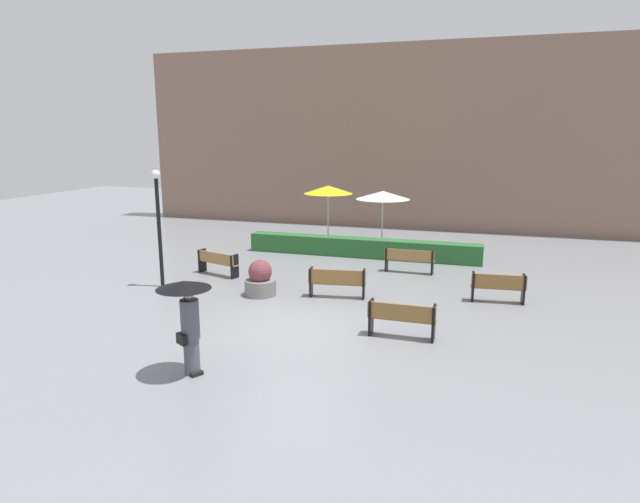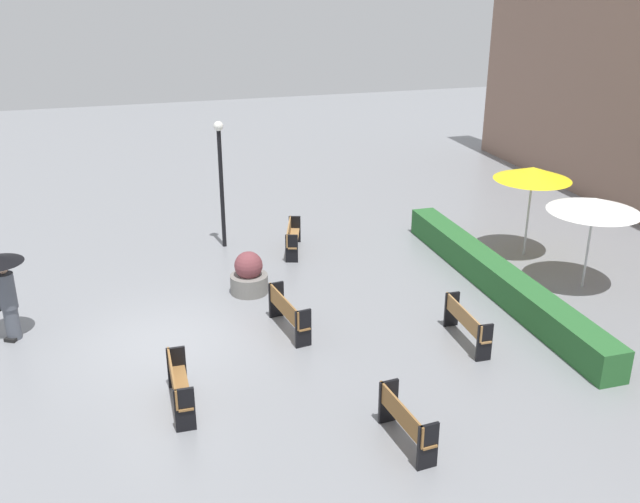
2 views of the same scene
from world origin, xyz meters
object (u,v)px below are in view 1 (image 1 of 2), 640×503
object	(u,v)px
planter_pot	(260,280)
lamp_post	(158,216)
bench_far_left	(217,261)
patio_umbrella_yellow	(328,190)
bench_mid_center	(337,281)
bench_back_row	(409,259)
bench_far_right	(498,286)
bench_near_right	(402,317)
pedestrian_with_umbrella	(187,311)
patio_umbrella_white	(383,195)

from	to	relation	value
planter_pot	lamp_post	distance (m)	3.86
bench_far_left	patio_umbrella_yellow	size ratio (longest dim) A/B	0.66
planter_pot	patio_umbrella_yellow	size ratio (longest dim) A/B	0.42
bench_mid_center	lamp_post	xyz separation A→B (m)	(-5.71, -0.51, 1.79)
bench_back_row	bench_mid_center	distance (m)	3.98
bench_far_right	patio_umbrella_yellow	xyz separation A→B (m)	(-7.17, 6.74, 1.92)
bench_near_right	pedestrian_with_umbrella	distance (m)	5.12
bench_mid_center	patio_umbrella_white	world-z (taller)	patio_umbrella_white
bench_near_right	bench_mid_center	bearing A→B (deg)	131.28
bench_back_row	planter_pot	size ratio (longest dim) A/B	1.59
bench_far_right	lamp_post	world-z (taller)	lamp_post
bench_near_right	patio_umbrella_yellow	distance (m)	11.65
lamp_post	pedestrian_with_umbrella	bearing A→B (deg)	-52.22
bench_far_right	pedestrian_with_umbrella	distance (m)	9.25
bench_far_right	lamp_post	xyz separation A→B (m)	(-10.31, -1.45, 1.80)
bench_far_left	pedestrian_with_umbrella	bearing A→B (deg)	-66.06
bench_back_row	patio_umbrella_white	size ratio (longest dim) A/B	0.73
bench_far_left	bench_back_row	bearing A→B (deg)	20.17
bench_near_right	bench_mid_center	distance (m)	3.59
planter_pot	bench_mid_center	bearing A→B (deg)	10.55
bench_back_row	bench_mid_center	bearing A→B (deg)	-114.10
bench_far_right	patio_umbrella_yellow	world-z (taller)	patio_umbrella_yellow
bench_far_right	bench_near_right	bearing A→B (deg)	-121.55
planter_pot	pedestrian_with_umbrella	bearing A→B (deg)	-81.19
bench_near_right	patio_umbrella_yellow	xyz separation A→B (m)	(-4.94, 10.38, 1.90)
bench_mid_center	patio_umbrella_white	distance (m)	8.15
planter_pot	lamp_post	bearing A→B (deg)	-178.73
pedestrian_with_umbrella	bench_near_right	bearing A→B (deg)	40.94
bench_near_right	planter_pot	xyz separation A→B (m)	(-4.68, 2.27, -0.05)
bench_far_right	patio_umbrella_yellow	bearing A→B (deg)	136.79
bench_far_left	bench_mid_center	size ratio (longest dim) A/B	0.98
bench_near_right	bench_far_left	distance (m)	8.12
planter_pot	patio_umbrella_yellow	bearing A→B (deg)	91.86
bench_far_left	planter_pot	size ratio (longest dim) A/B	1.55
bench_near_right	bench_far_right	distance (m)	4.27
bench_back_row	patio_umbrella_yellow	world-z (taller)	patio_umbrella_yellow
bench_mid_center	bench_back_row	bearing A→B (deg)	65.90
lamp_post	patio_umbrella_yellow	xyz separation A→B (m)	(3.14, 8.18, 0.12)
bench_far_right	bench_far_left	size ratio (longest dim) A/B	0.91
pedestrian_with_umbrella	lamp_post	bearing A→B (deg)	127.78
bench_far_right	bench_far_left	xyz separation A→B (m)	(-9.29, 0.37, -0.01)
bench_far_left	patio_umbrella_yellow	xyz separation A→B (m)	(2.12, 6.37, 1.93)
bench_mid_center	planter_pot	distance (m)	2.35
bench_far_right	patio_umbrella_white	bearing A→B (deg)	124.34
bench_far_right	patio_umbrella_yellow	distance (m)	10.03
patio_umbrella_white	bench_far_left	bearing A→B (deg)	-124.03
lamp_post	patio_umbrella_yellow	distance (m)	8.77
bench_far_right	bench_far_left	world-z (taller)	bench_far_right
bench_mid_center	lamp_post	world-z (taller)	lamp_post
patio_umbrella_yellow	bench_back_row	bearing A→B (deg)	-43.96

